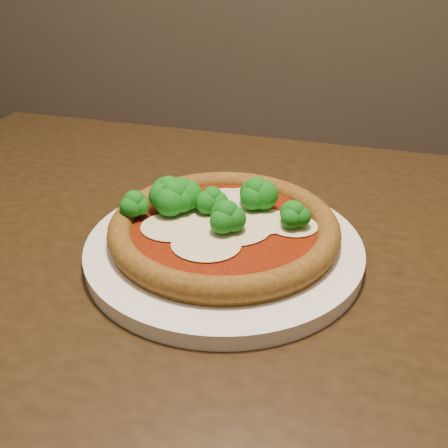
# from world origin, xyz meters

# --- Properties ---
(dining_table) EXTENTS (1.29, 0.97, 0.75)m
(dining_table) POSITION_xyz_m (0.22, -0.24, 0.65)
(dining_table) COLOR black
(dining_table) RESTS_ON floor
(plate) EXTENTS (0.32, 0.32, 0.02)m
(plate) POSITION_xyz_m (0.19, -0.21, 0.76)
(plate) COLOR white
(plate) RESTS_ON dining_table
(pizza) EXTENTS (0.27, 0.27, 0.06)m
(pizza) POSITION_xyz_m (0.18, -0.20, 0.78)
(pizza) COLOR brown
(pizza) RESTS_ON plate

